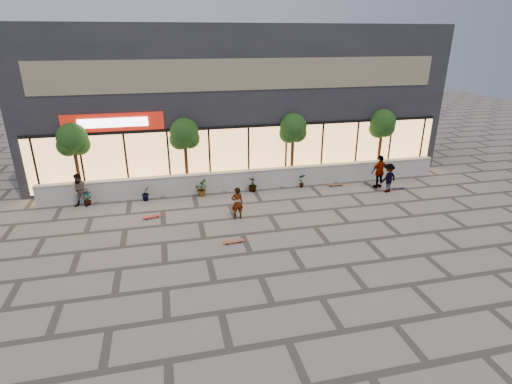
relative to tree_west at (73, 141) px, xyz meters
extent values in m
plane|color=gray|center=(9.00, -7.70, -2.99)|extent=(80.00, 80.00, 0.00)
cube|color=silver|center=(9.00, -0.70, -2.49)|extent=(22.00, 0.35, 1.00)
cube|color=#B2AFA8|center=(9.00, -0.70, -1.97)|extent=(22.00, 0.42, 0.04)
cube|color=#25252A|center=(9.00, 4.80, 1.26)|extent=(24.00, 9.00, 8.50)
cube|color=#FFBB66|center=(9.00, 0.28, -1.29)|extent=(23.04, 0.05, 3.00)
cube|color=black|center=(9.00, 0.25, 0.26)|extent=(23.04, 0.08, 0.15)
cube|color=#AC170C|center=(2.00, 0.23, 0.81)|extent=(5.00, 0.10, 0.90)
cube|color=white|center=(2.00, 0.16, 0.81)|extent=(3.40, 0.06, 0.45)
cube|color=brown|center=(9.00, 0.28, 3.01)|extent=(21.60, 0.05, 1.60)
imported|color=#1A3811|center=(0.50, -1.25, -2.58)|extent=(0.43, 0.29, 0.81)
imported|color=#1A3811|center=(3.30, -1.25, -2.58)|extent=(0.57, 0.57, 0.81)
imported|color=#1A3811|center=(6.10, -1.25, -2.58)|extent=(0.68, 0.77, 0.81)
imported|color=#1A3811|center=(8.90, -1.25, -2.58)|extent=(0.64, 0.64, 0.81)
imported|color=#1A3811|center=(11.70, -1.25, -2.58)|extent=(0.46, 0.35, 0.81)
cylinder|color=#442918|center=(0.00, 0.00, -1.37)|extent=(0.18, 0.18, 3.24)
sphere|color=#1A3811|center=(0.00, 0.00, 0.18)|extent=(1.50, 1.50, 1.50)
sphere|color=#1A3811|center=(-0.25, -0.05, -0.18)|extent=(1.10, 1.10, 1.10)
sphere|color=#1A3811|center=(0.25, 0.05, -0.18)|extent=(1.10, 1.10, 1.10)
cylinder|color=#442918|center=(5.50, 0.00, -1.37)|extent=(0.18, 0.18, 3.24)
sphere|color=#1A3811|center=(5.50, 0.00, 0.18)|extent=(1.50, 1.50, 1.50)
sphere|color=#1A3811|center=(5.25, -0.05, -0.18)|extent=(1.10, 1.10, 1.10)
sphere|color=#1A3811|center=(5.75, 0.05, -0.18)|extent=(1.10, 1.10, 1.10)
cylinder|color=#442918|center=(11.50, 0.00, -1.37)|extent=(0.18, 0.18, 3.24)
sphere|color=#1A3811|center=(11.50, 0.00, 0.18)|extent=(1.50, 1.50, 1.50)
sphere|color=#1A3811|center=(11.25, -0.05, -0.18)|extent=(1.10, 1.10, 1.10)
sphere|color=#1A3811|center=(11.75, 0.05, -0.18)|extent=(1.10, 1.10, 1.10)
cylinder|color=#442918|center=(17.00, 0.00, -1.37)|extent=(0.18, 0.18, 3.24)
sphere|color=#1A3811|center=(17.00, 0.00, 0.18)|extent=(1.50, 1.50, 1.50)
sphere|color=#1A3811|center=(16.75, -0.05, -0.18)|extent=(1.10, 1.10, 1.10)
sphere|color=#1A3811|center=(17.25, 0.05, -0.18)|extent=(1.10, 1.10, 1.10)
imported|color=silver|center=(7.46, -4.42, -2.22)|extent=(0.58, 0.40, 1.53)
imported|color=tan|center=(0.25, -1.40, -2.13)|extent=(0.95, 0.81, 1.71)
imported|color=white|center=(15.85, -2.23, -2.06)|extent=(1.13, 0.59, 1.85)
imported|color=#9A391C|center=(15.95, -2.97, -2.19)|extent=(1.16, 0.86, 1.59)
cube|color=#9A4D32|center=(6.87, -6.74, -2.89)|extent=(0.88, 0.30, 0.02)
cylinder|color=black|center=(7.12, -6.64, -2.95)|extent=(0.07, 0.04, 0.06)
cylinder|color=black|center=(7.14, -6.79, -2.95)|extent=(0.07, 0.04, 0.06)
cylinder|color=black|center=(6.59, -6.69, -2.95)|extent=(0.07, 0.04, 0.06)
cylinder|color=black|center=(6.61, -6.84, -2.95)|extent=(0.07, 0.04, 0.06)
cube|color=red|center=(3.59, -3.53, -2.90)|extent=(0.85, 0.41, 0.02)
cylinder|color=black|center=(3.82, -3.40, -2.96)|extent=(0.06, 0.05, 0.06)
cylinder|color=black|center=(3.85, -3.54, -2.96)|extent=(0.06, 0.05, 0.06)
cylinder|color=black|center=(3.33, -3.53, -2.96)|extent=(0.06, 0.05, 0.06)
cylinder|color=black|center=(3.36, -3.67, -2.96)|extent=(0.06, 0.05, 0.06)
cube|color=brown|center=(13.61, -1.50, -2.89)|extent=(0.88, 0.28, 0.02)
cylinder|color=black|center=(13.88, -1.44, -2.95)|extent=(0.06, 0.04, 0.06)
cylinder|color=black|center=(13.87, -1.59, -2.95)|extent=(0.06, 0.04, 0.06)
cylinder|color=black|center=(13.35, -1.41, -2.95)|extent=(0.06, 0.04, 0.06)
cylinder|color=black|center=(13.34, -1.56, -2.95)|extent=(0.06, 0.04, 0.06)
cube|color=#54447E|center=(16.82, -2.68, -2.89)|extent=(0.84, 0.26, 0.02)
cylinder|color=black|center=(17.08, -2.62, -2.96)|extent=(0.06, 0.04, 0.06)
cylinder|color=black|center=(17.08, -2.77, -2.96)|extent=(0.06, 0.04, 0.06)
cylinder|color=black|center=(16.57, -2.59, -2.96)|extent=(0.06, 0.04, 0.06)
cylinder|color=black|center=(16.56, -2.74, -2.96)|extent=(0.06, 0.04, 0.06)
camera|label=1|loc=(4.51, -20.96, 4.92)|focal=28.00mm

